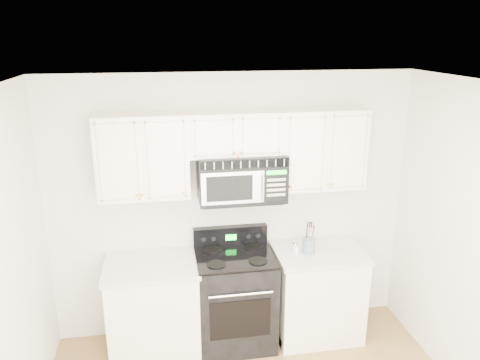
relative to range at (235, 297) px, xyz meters
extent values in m
cube|color=silver|center=(0.03, -1.44, 2.12)|extent=(3.50, 3.50, 0.01)
cube|color=silver|center=(0.03, 0.31, 0.82)|extent=(3.50, 0.01, 2.60)
cube|color=white|center=(-0.77, -0.01, -0.04)|extent=(0.82, 0.63, 0.88)
cube|color=white|center=(-0.77, -0.01, 0.42)|extent=(0.86, 0.65, 0.04)
cube|color=black|center=(-0.77, 0.03, -0.43)|extent=(0.82, 0.55, 0.10)
cube|color=white|center=(0.83, -0.01, -0.04)|extent=(0.82, 0.63, 0.88)
cube|color=white|center=(0.83, -0.01, 0.42)|extent=(0.86, 0.65, 0.04)
cube|color=black|center=(0.83, 0.03, -0.43)|extent=(0.82, 0.55, 0.10)
cube|color=black|center=(0.00, -0.01, -0.02)|extent=(0.73, 0.63, 0.92)
cube|color=black|center=(0.00, -0.32, -0.03)|extent=(0.56, 0.01, 0.39)
cylinder|color=silver|center=(0.00, -0.35, 0.24)|extent=(0.58, 0.02, 0.02)
cube|color=black|center=(0.00, -0.01, 0.44)|extent=(0.73, 0.63, 0.02)
cube|color=black|center=(0.00, 0.27, 0.53)|extent=(0.73, 0.08, 0.19)
cube|color=#0EDC22|center=(0.00, 0.22, 0.53)|extent=(0.11, 0.00, 0.06)
cube|color=white|center=(-0.79, 0.14, 1.41)|extent=(0.80, 0.33, 0.75)
cube|color=white|center=(0.85, 0.14, 1.41)|extent=(0.80, 0.33, 0.75)
cube|color=white|center=(0.03, 0.14, 1.59)|extent=(0.84, 0.33, 0.39)
sphere|color=gold|center=(-0.81, -0.05, 1.12)|extent=(0.03, 0.03, 0.03)
sphere|color=gold|center=(-0.45, -0.05, 1.12)|extent=(0.03, 0.03, 0.03)
sphere|color=gold|center=(0.51, -0.05, 1.12)|extent=(0.03, 0.03, 0.03)
sphere|color=gold|center=(0.87, -0.05, 1.12)|extent=(0.03, 0.03, 0.03)
sphere|color=gold|center=(0.00, -0.05, 1.46)|extent=(0.03, 0.03, 0.03)
sphere|color=gold|center=(0.06, -0.05, 1.46)|extent=(0.03, 0.03, 0.03)
cylinder|color=red|center=(0.03, -0.05, 1.40)|extent=(0.01, 0.00, 0.10)
sphere|color=gold|center=(0.03, -0.05, 1.35)|extent=(0.03, 0.03, 0.03)
cube|color=black|center=(0.08, 0.11, 1.19)|extent=(0.80, 0.40, 0.44)
cube|color=beige|center=(0.08, -0.08, 1.36)|extent=(0.78, 0.01, 0.08)
cube|color=silver|center=(-0.03, -0.09, 1.15)|extent=(0.56, 0.01, 0.29)
cube|color=black|center=(-0.06, -0.10, 1.15)|extent=(0.41, 0.01, 0.23)
cube|color=black|center=(0.36, -0.09, 1.15)|extent=(0.22, 0.01, 0.29)
cube|color=#0EDC22|center=(0.36, -0.10, 1.28)|extent=(0.18, 0.00, 0.04)
cylinder|color=silver|center=(0.24, -0.13, 1.15)|extent=(0.02, 0.02, 0.25)
cylinder|color=slate|center=(0.71, -0.05, 0.51)|extent=(0.12, 0.12, 0.15)
cylinder|color=#9A6345|center=(0.74, -0.05, 0.59)|extent=(0.01, 0.01, 0.26)
cylinder|color=black|center=(0.69, -0.02, 0.60)|extent=(0.01, 0.01, 0.28)
cylinder|color=#9A6345|center=(0.69, -0.08, 0.61)|extent=(0.01, 0.01, 0.30)
cylinder|color=black|center=(0.74, -0.05, 0.59)|extent=(0.01, 0.01, 0.26)
cylinder|color=white|center=(0.59, -0.01, 0.48)|extent=(0.04, 0.04, 0.09)
cylinder|color=silver|center=(0.59, -0.01, 0.54)|extent=(0.05, 0.05, 0.02)
cylinder|color=white|center=(0.59, -0.04, 0.48)|extent=(0.04, 0.04, 0.08)
cylinder|color=silver|center=(0.59, -0.04, 0.52)|extent=(0.04, 0.04, 0.01)
camera|label=1|loc=(-0.62, -3.92, 2.46)|focal=35.00mm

